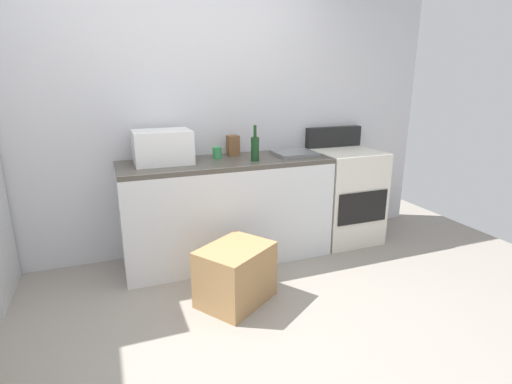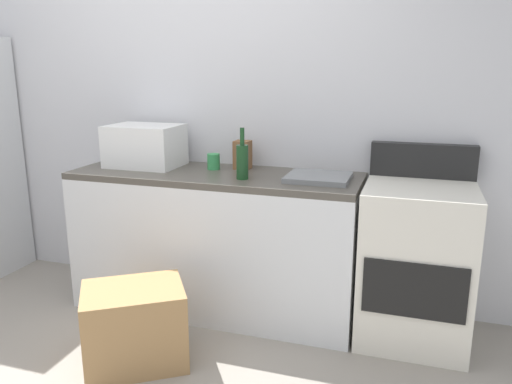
% 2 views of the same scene
% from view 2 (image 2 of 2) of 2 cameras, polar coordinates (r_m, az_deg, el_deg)
% --- Properties ---
extents(wall_back, '(5.00, 0.10, 2.60)m').
position_cam_2_polar(wall_back, '(3.49, -7.25, 10.08)').
color(wall_back, silver).
rests_on(wall_back, ground_plane).
extents(kitchen_counter, '(1.80, 0.60, 0.90)m').
position_cam_2_polar(kitchen_counter, '(3.23, -4.55, -5.62)').
color(kitchen_counter, silver).
rests_on(kitchen_counter, ground_plane).
extents(stove_oven, '(0.60, 0.61, 1.10)m').
position_cam_2_polar(stove_oven, '(3.01, 17.70, -7.47)').
color(stove_oven, silver).
rests_on(stove_oven, ground_plane).
extents(microwave, '(0.46, 0.34, 0.27)m').
position_cam_2_polar(microwave, '(3.37, -12.53, 5.18)').
color(microwave, white).
rests_on(microwave, kitchen_counter).
extents(sink_basin, '(0.36, 0.32, 0.03)m').
position_cam_2_polar(sink_basin, '(2.92, 7.14, 1.66)').
color(sink_basin, slate).
rests_on(sink_basin, kitchen_counter).
extents(wine_bottle, '(0.07, 0.07, 0.30)m').
position_cam_2_polar(wine_bottle, '(2.90, -1.57, 3.61)').
color(wine_bottle, '#193F1E').
rests_on(wine_bottle, kitchen_counter).
extents(coffee_mug, '(0.08, 0.08, 0.10)m').
position_cam_2_polar(coffee_mug, '(3.20, -4.86, 3.48)').
color(coffee_mug, '#338C4C').
rests_on(coffee_mug, kitchen_counter).
extents(knife_block, '(0.10, 0.10, 0.18)m').
position_cam_2_polar(knife_block, '(3.21, -1.54, 4.26)').
color(knife_block, brown).
rests_on(knife_block, kitchen_counter).
extents(cardboard_box_large, '(0.64, 0.61, 0.43)m').
position_cam_2_polar(cardboard_box_large, '(2.80, -13.65, -14.60)').
color(cardboard_box_large, '#A37A4C').
rests_on(cardboard_box_large, ground_plane).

